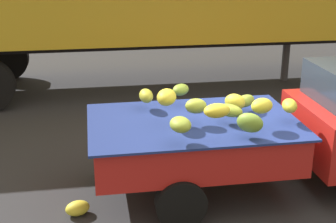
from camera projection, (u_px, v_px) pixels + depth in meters
The scene contains 4 objects.
ground at pixel (243, 185), 6.95m from camera, with size 220.00×220.00×0.00m, color #28282B.
curb_strip at pixel (141, 41), 16.21m from camera, with size 80.00×0.80×0.16m, color gray.
pickup_truck at pixel (328, 126), 6.75m from camera, with size 5.01×1.96×1.70m.
fallen_banana_bunch_near_tailgate at pixel (78, 208), 6.17m from camera, with size 0.32×0.22×0.19m, color gold.
Camera 1 is at (-2.29, -5.82, 3.39)m, focal length 50.99 mm.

